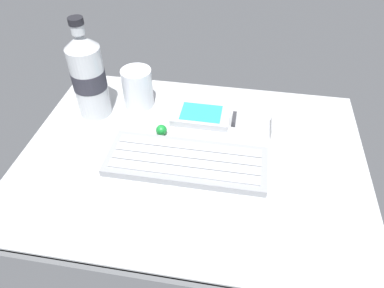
{
  "coord_description": "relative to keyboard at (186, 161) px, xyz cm",
  "views": [
    {
      "loc": [
        7.87,
        -46.36,
        46.59
      ],
      "look_at": [
        0.0,
        0.0,
        3.0
      ],
      "focal_mm": 33.07,
      "sensor_mm": 36.0,
      "label": 1
    }
  ],
  "objects": [
    {
      "name": "ground_plane",
      "position": [
        0.63,
        2.09,
        -1.79
      ],
      "size": [
        64.0,
        48.0,
        2.8
      ],
      "color": "#B7BABC"
    },
    {
      "name": "keyboard",
      "position": [
        0.0,
        0.0,
        0.0
      ],
      "size": [
        29.03,
        11.08,
        1.7
      ],
      "color": "#93969B",
      "rests_on": "ground_plane"
    },
    {
      "name": "handheld_device",
      "position": [
        1.29,
        13.83,
        -0.08
      ],
      "size": [
        12.84,
        7.67,
        1.5
      ],
      "color": "#B7BABF",
      "rests_on": "ground_plane"
    },
    {
      "name": "juice_cup",
      "position": [
        -13.5,
        16.4,
        3.1
      ],
      "size": [
        6.4,
        6.4,
        8.5
      ],
      "color": "silver",
      "rests_on": "ground_plane"
    },
    {
      "name": "water_bottle",
      "position": [
        -21.88,
        12.13,
        8.2
      ],
      "size": [
        6.73,
        6.73,
        20.8
      ],
      "color": "silver",
      "rests_on": "ground_plane"
    },
    {
      "name": "charger_block",
      "position": [
        18.54,
        11.88,
        0.39
      ],
      "size": [
        7.01,
        5.62,
        2.4
      ],
      "primitive_type": "cube",
      "rotation": [
        0.0,
        0.0,
        -0.0
      ],
      "color": "white",
      "rests_on": "ground_plane"
    },
    {
      "name": "trackball_mouse",
      "position": [
        -6.37,
        7.33,
        0.29
      ],
      "size": [
        2.2,
        2.2,
        2.2
      ],
      "primitive_type": "sphere",
      "color": "#198C33",
      "rests_on": "ground_plane"
    }
  ]
}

